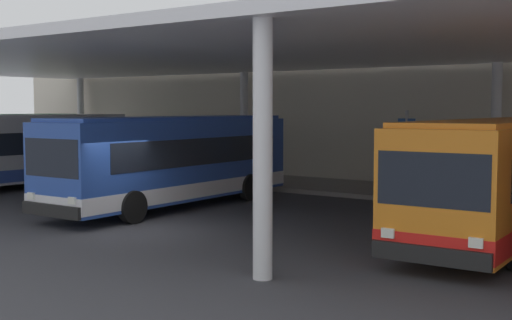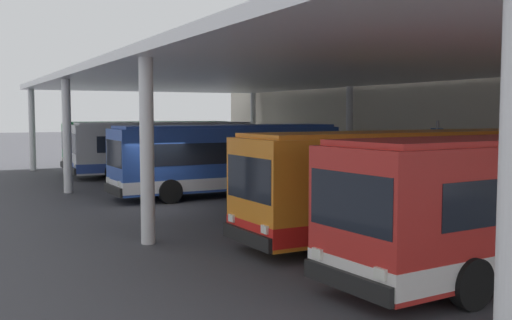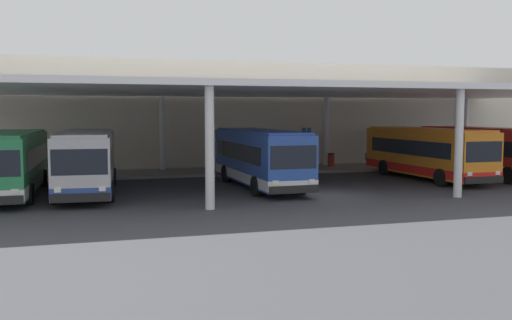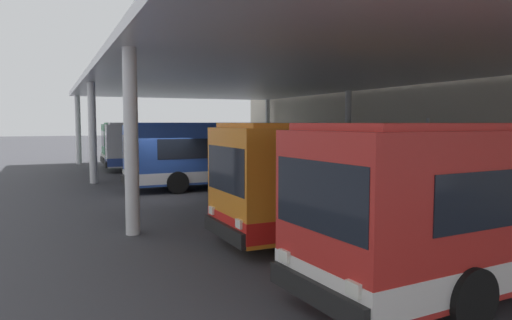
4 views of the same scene
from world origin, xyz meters
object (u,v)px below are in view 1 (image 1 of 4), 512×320
(bus_far_bay, at_px, (500,177))
(banner_sign, at_px, (406,147))
(trash_bin, at_px, (476,182))
(bus_second_bay, at_px, (17,150))
(bus_middle_bay, at_px, (173,160))

(bus_far_bay, distance_m, banner_sign, 8.44)
(bus_far_bay, bearing_deg, trash_bin, 111.77)
(bus_second_bay, distance_m, trash_bin, 18.91)
(bus_middle_bay, distance_m, banner_sign, 9.07)
(bus_far_bay, height_order, banner_sign, banner_sign)
(bus_far_bay, distance_m, trash_bin, 8.16)
(bus_middle_bay, relative_size, bus_far_bay, 1.00)
(bus_second_bay, relative_size, bus_far_bay, 1.01)
(bus_middle_bay, height_order, trash_bin, bus_middle_bay)
(bus_second_bay, distance_m, banner_sign, 16.30)
(bus_middle_bay, xyz_separation_m, banner_sign, (5.58, 7.14, 0.32))
(bus_second_bay, bearing_deg, banner_sign, 25.50)
(trash_bin, bearing_deg, bus_far_bay, -68.23)
(bus_far_bay, bearing_deg, banner_sign, 129.68)
(bus_middle_bay, xyz_separation_m, trash_bin, (7.96, 8.18, -0.98))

